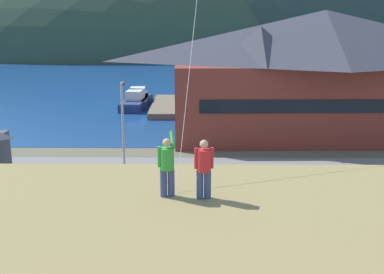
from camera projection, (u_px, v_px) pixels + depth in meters
name	position (u px, v px, depth m)	size (l,w,h in m)	color
ground_plane	(196.00, 253.00, 23.14)	(600.00, 600.00, 0.00)	#66604C
parking_lot_pad	(196.00, 210.00, 27.96)	(40.00, 20.00, 0.10)	gray
bay_water	(197.00, 78.00, 81.06)	(360.00, 84.00, 0.03)	navy
far_hill_west_ridge	(107.00, 51.00, 131.45)	(103.28, 65.12, 56.19)	#334733
far_hill_east_peak	(279.00, 51.00, 132.85)	(113.18, 44.55, 56.88)	#2D3D33
harbor_lodge	(322.00, 71.00, 42.90)	(28.28, 11.70, 11.35)	brown
wharf_dock	(166.00, 106.00, 56.04)	(3.20, 11.67, 0.70)	#70604C
moored_boat_wharfside	(138.00, 99.00, 58.71)	(2.88, 7.93, 2.16)	navy
moored_boat_outer_mooring	(197.00, 105.00, 54.98)	(2.77, 8.14, 2.16)	silver
moored_boat_inner_slip	(136.00, 101.00, 57.01)	(3.27, 8.04, 2.16)	navy
parked_car_corner_spot	(102.00, 186.00, 28.99)	(4.21, 2.07, 1.82)	black
parked_car_front_row_silver	(220.00, 183.00, 29.47)	(4.30, 2.26, 1.82)	#236633
parked_car_back_row_right	(210.00, 232.00, 23.00)	(4.23, 2.11, 1.82)	#236633
parked_car_mid_row_far	(329.00, 191.00, 28.22)	(4.23, 2.11, 1.82)	slate
parked_car_front_row_end	(350.00, 230.00, 23.16)	(4.30, 2.25, 1.82)	#B28923
parked_car_mid_row_center	(35.00, 224.00, 23.79)	(4.25, 2.14, 1.82)	slate
parking_light_pole	(123.00, 123.00, 32.36)	(0.24, 0.78, 6.60)	#ADADB2
person_kite_flyer	(167.00, 165.00, 13.63)	(0.52, 0.69, 1.86)	#384770
person_companion	(204.00, 167.00, 13.48)	(0.55, 0.40, 1.74)	#384770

